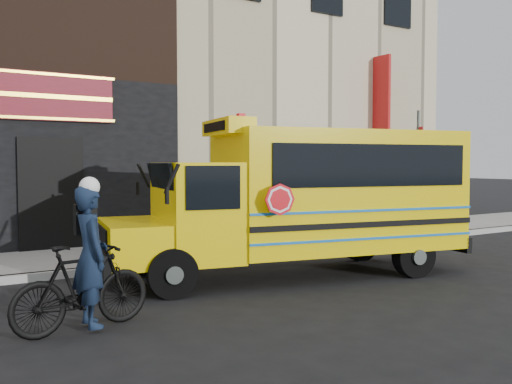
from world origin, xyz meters
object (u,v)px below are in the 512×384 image
Objects in this scene: cyclist at (91,260)px; sign_pole at (418,170)px; school_bus at (307,196)px; bicycle at (82,287)px.

sign_pole is at bearing -71.40° from cyclist.
bicycle is at bearing -163.46° from school_bus.
sign_pole is (5.24, 1.95, 0.42)m from school_bus.
sign_pole is 1.95× the size of cyclist.
bicycle is (-9.88, -3.33, -1.37)m from sign_pole.
sign_pole is 1.90× the size of bicycle.
sign_pole reaches higher than school_bus.
school_bus is 4.78m from cyclist.
school_bus is 2.03× the size of sign_pole.
cyclist reaches higher than bicycle.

